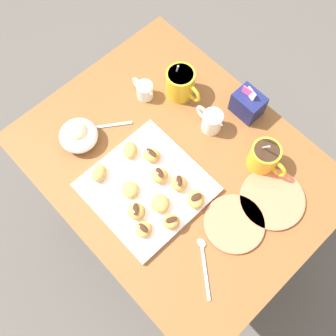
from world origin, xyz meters
name	(u,v)px	position (x,y,z in m)	size (l,w,h in m)	color
ground_plane	(173,226)	(0.00, 0.00, 0.00)	(8.00, 8.00, 0.00)	#514C47
dining_table	(175,182)	(0.00, 0.00, 0.58)	(0.89, 0.69, 0.75)	brown
pastry_plate_square	(147,188)	(0.00, -0.12, 0.75)	(0.31, 0.31, 0.02)	white
coffee_mug_mustard_left	(181,83)	(-0.17, 0.18, 0.80)	(0.13, 0.09, 0.15)	gold
coffee_mug_mustard_right	(264,157)	(0.17, 0.18, 0.79)	(0.12, 0.08, 0.14)	gold
cream_pitcher_white	(212,121)	(-0.02, 0.16, 0.79)	(0.10, 0.06, 0.07)	white
sugar_caddy	(248,104)	(0.02, 0.28, 0.79)	(0.09, 0.07, 0.11)	#191E51
ice_cream_bowl	(78,135)	(-0.25, -0.16, 0.78)	(0.12, 0.12, 0.09)	white
chocolate_sauce_pitcher	(144,90)	(-0.24, 0.09, 0.78)	(0.09, 0.05, 0.06)	white
saucer_coral_left	(272,199)	(0.27, 0.12, 0.75)	(0.19, 0.19, 0.01)	#E5704C
saucer_coral_right	(234,224)	(0.24, -0.01, 0.75)	(0.17, 0.17, 0.01)	#E5704C
loose_spoon_near_saucer	(204,261)	(0.26, -0.15, 0.75)	(0.14, 0.10, 0.01)	silver
loose_spoon_by_plate	(99,127)	(-0.25, -0.09, 0.75)	(0.10, 0.14, 0.01)	silver
beignet_0	(160,176)	(0.01, -0.07, 0.78)	(0.05, 0.05, 0.04)	#D19347
chocolate_drizzle_0	(160,173)	(0.01, -0.07, 0.80)	(0.03, 0.02, 0.01)	#381E11
beignet_1	(99,173)	(-0.12, -0.19, 0.78)	(0.05, 0.04, 0.04)	#D19347
beignet_2	(144,229)	(0.09, -0.21, 0.78)	(0.05, 0.05, 0.03)	#D19347
chocolate_drizzle_2	(143,228)	(0.09, -0.21, 0.79)	(0.03, 0.02, 0.01)	#381E11
beignet_3	(160,203)	(0.07, -0.13, 0.78)	(0.05, 0.05, 0.03)	#D19347
beignet_4	(171,222)	(0.13, -0.14, 0.78)	(0.05, 0.04, 0.04)	#D19347
chocolate_drizzle_4	(171,220)	(0.13, -0.14, 0.80)	(0.03, 0.02, 0.01)	#381E11
beignet_5	(152,155)	(-0.06, -0.05, 0.78)	(0.05, 0.04, 0.03)	#D19347
chocolate_drizzle_5	(151,152)	(-0.06, -0.05, 0.80)	(0.04, 0.01, 0.01)	#381E11
beignet_6	(179,183)	(0.06, -0.05, 0.78)	(0.05, 0.05, 0.04)	#D19347
chocolate_drizzle_6	(179,181)	(0.06, -0.05, 0.80)	(0.03, 0.02, 0.01)	#381E11
beignet_7	(136,211)	(0.04, -0.19, 0.78)	(0.05, 0.05, 0.03)	#D19347
chocolate_drizzle_7	(136,209)	(0.04, -0.19, 0.80)	(0.03, 0.02, 0.01)	#381E11
beignet_8	(130,150)	(-0.11, -0.08, 0.78)	(0.04, 0.05, 0.03)	#D19347
beignet_9	(196,199)	(0.13, -0.05, 0.78)	(0.05, 0.06, 0.03)	#D19347
chocolate_drizzle_9	(196,197)	(0.13, -0.05, 0.80)	(0.03, 0.02, 0.01)	#381E11
beignet_10	(130,190)	(-0.02, -0.16, 0.78)	(0.05, 0.05, 0.03)	#D19347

